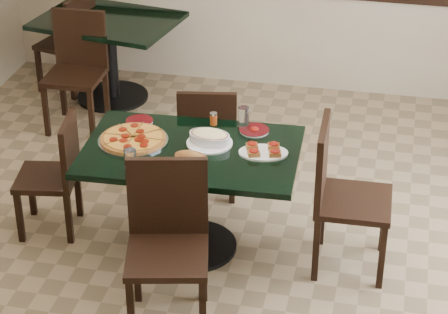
% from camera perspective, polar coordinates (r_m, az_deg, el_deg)
% --- Properties ---
extents(floor, '(5.50, 5.50, 0.00)m').
position_cam_1_polar(floor, '(5.77, -0.76, -6.48)').
color(floor, olive).
rests_on(floor, ground).
extents(room_shell, '(5.50, 5.50, 5.50)m').
position_cam_1_polar(room_shell, '(6.65, 11.34, 9.44)').
color(room_shell, silver).
rests_on(room_shell, floor).
extents(main_table, '(1.38, 0.92, 0.75)m').
position_cam_1_polar(main_table, '(5.54, -2.12, -1.12)').
color(main_table, black).
rests_on(main_table, floor).
extents(back_table, '(1.28, 1.03, 0.75)m').
position_cam_1_polar(back_table, '(7.69, -7.51, 7.38)').
color(back_table, black).
rests_on(back_table, floor).
extents(chair_far, '(0.47, 0.47, 0.87)m').
position_cam_1_polar(chair_far, '(6.15, -1.05, 1.36)').
color(chair_far, black).
rests_on(chair_far, floor).
extents(chair_near, '(0.55, 0.55, 0.99)m').
position_cam_1_polar(chair_near, '(5.00, -3.70, -5.06)').
color(chair_near, black).
rests_on(chair_near, floor).
extents(chair_right, '(0.47, 0.47, 0.99)m').
position_cam_1_polar(chair_right, '(5.45, 7.55, -2.07)').
color(chair_right, black).
rests_on(chair_right, floor).
extents(chair_left, '(0.45, 0.45, 0.83)m').
position_cam_1_polar(chair_left, '(5.90, -10.86, -0.83)').
color(chair_left, black).
rests_on(chair_left, floor).
extents(back_chair_near, '(0.46, 0.46, 0.96)m').
position_cam_1_polar(back_chair_near, '(7.28, -9.56, 6.06)').
color(back_chair_near, black).
rests_on(back_chair_near, floor).
extents(back_chair_left, '(0.51, 0.51, 0.90)m').
position_cam_1_polar(back_chair_left, '(7.91, -9.88, 7.68)').
color(back_chair_left, black).
rests_on(back_chair_left, floor).
extents(pepperoni_pizza, '(0.45, 0.45, 0.04)m').
position_cam_1_polar(pepperoni_pizza, '(5.56, -5.96, 1.20)').
color(pepperoni_pizza, silver).
rests_on(pepperoni_pizza, main_table).
extents(lasagna_casserole, '(0.29, 0.29, 0.09)m').
position_cam_1_polar(lasagna_casserole, '(5.48, -0.95, 1.28)').
color(lasagna_casserole, white).
rests_on(lasagna_casserole, main_table).
extents(bread_basket, '(0.24, 0.20, 0.09)m').
position_cam_1_polar(bread_basket, '(5.26, -2.17, -0.15)').
color(bread_basket, brown).
rests_on(bread_basket, main_table).
extents(bruschetta_platter, '(0.34, 0.26, 0.05)m').
position_cam_1_polar(bruschetta_platter, '(5.39, 2.59, 0.43)').
color(bruschetta_platter, white).
rests_on(bruschetta_platter, main_table).
extents(side_plate_near, '(0.18, 0.18, 0.02)m').
position_cam_1_polar(side_plate_near, '(5.19, -4.88, -1.10)').
color(side_plate_near, white).
rests_on(side_plate_near, main_table).
extents(side_plate_far_r, '(0.19, 0.19, 0.03)m').
position_cam_1_polar(side_plate_far_r, '(5.65, 1.99, 1.77)').
color(side_plate_far_r, white).
rests_on(side_plate_far_r, main_table).
extents(side_plate_far_l, '(0.18, 0.18, 0.02)m').
position_cam_1_polar(side_plate_far_l, '(5.79, -5.55, 2.34)').
color(side_plate_far_l, white).
rests_on(side_plate_far_l, main_table).
extents(napkin_setting, '(0.16, 0.16, 0.01)m').
position_cam_1_polar(napkin_setting, '(5.20, -5.15, -1.13)').
color(napkin_setting, white).
rests_on(napkin_setting, main_table).
extents(water_glass_a, '(0.07, 0.07, 0.16)m').
position_cam_1_polar(water_glass_a, '(5.65, 1.27, 2.54)').
color(water_glass_a, white).
rests_on(water_glass_a, main_table).
extents(water_glass_b, '(0.07, 0.07, 0.16)m').
position_cam_1_polar(water_glass_b, '(5.18, -6.13, -0.31)').
color(water_glass_b, white).
rests_on(water_glass_b, main_table).
extents(pepper_shaker, '(0.05, 0.05, 0.08)m').
position_cam_1_polar(pepper_shaker, '(5.72, -0.69, 2.53)').
color(pepper_shaker, '#C14314').
rests_on(pepper_shaker, main_table).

